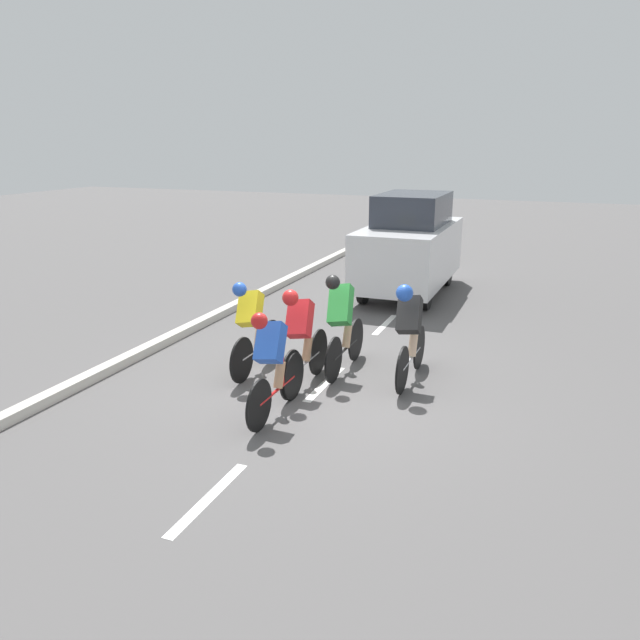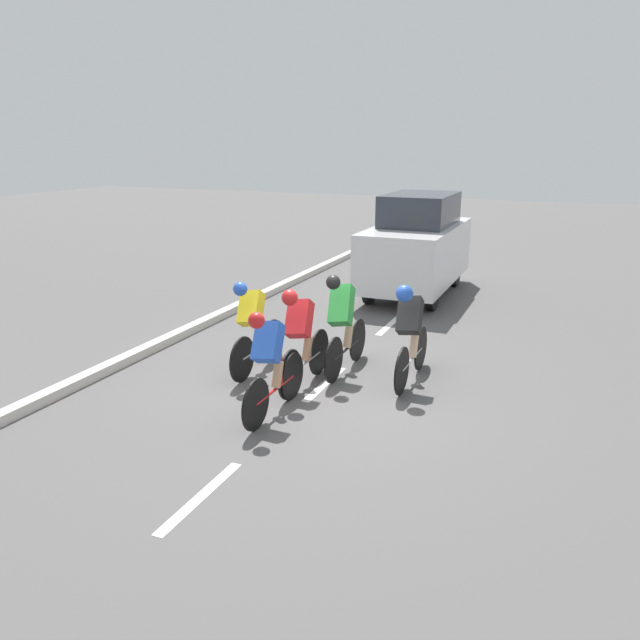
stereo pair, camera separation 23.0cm
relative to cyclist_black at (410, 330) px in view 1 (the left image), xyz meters
The scene contains 11 objects.
ground_plane 1.48m from the cyclist_black, 29.21° to the left, with size 60.00×60.00×0.00m, color #565454.
lane_stripe_near 3.95m from the cyclist_black, 73.64° to the left, with size 0.12×1.40×0.01m, color white.
lane_stripe_mid 1.44m from the cyclist_black, 25.05° to the left, with size 0.12×1.40×0.01m, color white.
lane_stripe_far 3.01m from the cyclist_black, 67.98° to the right, with size 0.12×1.40×0.01m, color white.
curb 4.38m from the cyclist_black, ahead, with size 0.20×23.54×0.14m, color beige.
cyclist_black is the anchor object (origin of this frame).
cyclist_green 1.03m from the cyclist_black, ahead, with size 0.41×1.70×1.54m.
cyclist_yellow 2.30m from the cyclist_black, 11.97° to the left, with size 0.40×1.63×1.44m.
cyclist_red 1.54m from the cyclist_black, 28.99° to the left, with size 0.39×1.69×1.47m.
cyclist_blue 2.18m from the cyclist_black, 52.93° to the left, with size 0.38×1.67×1.42m.
support_car 5.46m from the cyclist_black, 76.44° to the right, with size 1.70×3.85×2.23m.
Camera 1 is at (-2.98, 7.71, 3.39)m, focal length 35.00 mm.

